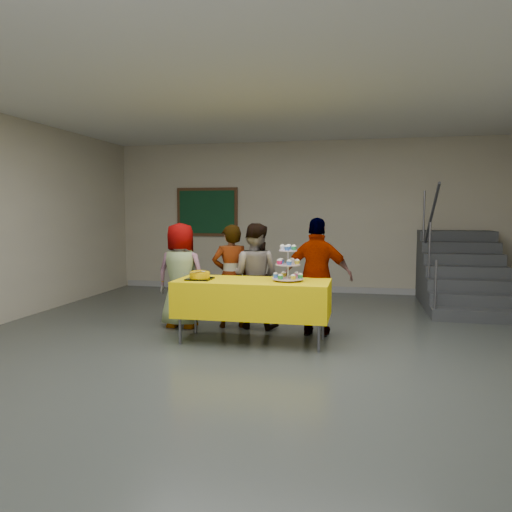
{
  "coord_description": "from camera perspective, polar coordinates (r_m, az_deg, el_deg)",
  "views": [
    {
      "loc": [
        1.04,
        -4.96,
        1.61
      ],
      "look_at": [
        -0.27,
        1.15,
        1.05
      ],
      "focal_mm": 35.0,
      "sensor_mm": 36.0,
      "label": 1
    }
  ],
  "objects": [
    {
      "name": "schoolchild_d",
      "position": [
        6.5,
        7.06,
        -2.38
      ],
      "size": [
        0.92,
        0.42,
        1.53
      ],
      "primitive_type": "imported",
      "rotation": [
        0.0,
        0.0,
        3.09
      ],
      "color": "slate",
      "rests_on": "ground"
    },
    {
      "name": "noticeboard",
      "position": [
        10.42,
        -5.62,
        5.03
      ],
      "size": [
        1.3,
        0.05,
        1.0
      ],
      "color": "#472B16",
      "rests_on": "ground"
    },
    {
      "name": "bear_cake",
      "position": [
        6.21,
        -6.46,
        -2.15
      ],
      "size": [
        0.32,
        0.36,
        0.12
      ],
      "color": "black",
      "rests_on": "bake_table"
    },
    {
      "name": "bake_table",
      "position": [
        6.15,
        -0.39,
        -4.75
      ],
      "size": [
        1.88,
        0.78,
        0.77
      ],
      "color": "#595960",
      "rests_on": "ground"
    },
    {
      "name": "staircase",
      "position": [
        9.31,
        22.31,
        -2.19
      ],
      "size": [
        1.3,
        2.4,
        2.04
      ],
      "color": "#424447",
      "rests_on": "ground"
    },
    {
      "name": "cupcake_stand",
      "position": [
        6.03,
        3.67,
        -1.22
      ],
      "size": [
        0.38,
        0.38,
        0.44
      ],
      "color": "silver",
      "rests_on": "bake_table"
    },
    {
      "name": "schoolchild_a",
      "position": [
        6.99,
        -8.59,
        -2.2
      ],
      "size": [
        0.74,
        0.51,
        1.45
      ],
      "primitive_type": "imported",
      "rotation": [
        0.0,
        0.0,
        3.08
      ],
      "color": "slate",
      "rests_on": "ground"
    },
    {
      "name": "schoolchild_c",
      "position": [
        6.89,
        -0.18,
        -2.27
      ],
      "size": [
        0.77,
        0.64,
        1.45
      ],
      "primitive_type": "imported",
      "rotation": [
        0.0,
        0.0,
        3.0
      ],
      "color": "slate",
      "rests_on": "ground"
    },
    {
      "name": "schoolchild_b",
      "position": [
        6.92,
        -2.88,
        -2.32
      ],
      "size": [
        0.61,
        0.51,
        1.43
      ],
      "primitive_type": "imported",
      "rotation": [
        0.0,
        0.0,
        3.52
      ],
      "color": "slate",
      "rests_on": "ground"
    },
    {
      "name": "room_shell",
      "position": [
        5.12,
        0.34,
        10.96
      ],
      "size": [
        10.0,
        10.04,
        3.02
      ],
      "color": "#4C514C",
      "rests_on": "ground"
    }
  ]
}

